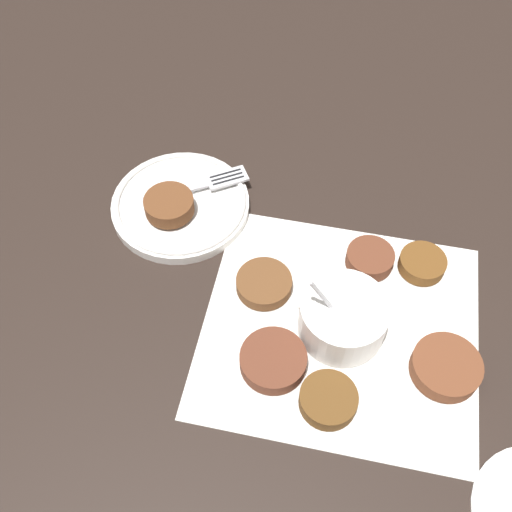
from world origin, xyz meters
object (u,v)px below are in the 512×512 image
(sauce_bowl, at_px, (345,319))
(serving_plate, at_px, (181,204))
(fork, at_px, (207,184))
(fritter_on_plate, at_px, (169,205))

(sauce_bowl, relative_size, serving_plate, 0.59)
(sauce_bowl, relative_size, fork, 0.78)
(serving_plate, height_order, fritter_on_plate, fritter_on_plate)
(sauce_bowl, distance_m, fritter_on_plate, 0.28)
(fritter_on_plate, distance_m, fork, 0.07)
(fork, bearing_deg, serving_plate, 41.34)
(sauce_bowl, bearing_deg, fritter_on_plate, -33.38)
(sauce_bowl, bearing_deg, fork, -47.01)
(sauce_bowl, relative_size, fritter_on_plate, 1.70)
(sauce_bowl, height_order, fork, sauce_bowl)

